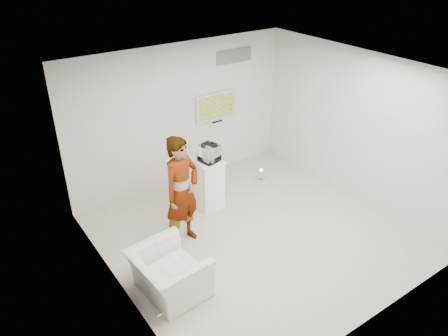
# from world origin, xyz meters

# --- Properties ---
(room) EXTENTS (5.01, 5.01, 3.00)m
(room) POSITION_xyz_m (0.00, 0.00, 1.50)
(room) COLOR #B7B2A8
(room) RESTS_ON ground
(tv) EXTENTS (1.00, 0.08, 0.60)m
(tv) POSITION_xyz_m (0.85, 2.45, 1.55)
(tv) COLOR silver
(tv) RESTS_ON room
(logo_decal) EXTENTS (0.90, 0.02, 0.30)m
(logo_decal) POSITION_xyz_m (1.35, 2.49, 2.55)
(logo_decal) COLOR slate
(logo_decal) RESTS_ON room
(person) EXTENTS (0.84, 0.67, 2.01)m
(person) POSITION_xyz_m (-1.11, 0.58, 1.01)
(person) COLOR silver
(person) RESTS_ON room
(armchair) EXTENTS (1.03, 1.16, 0.71)m
(armchair) POSITION_xyz_m (-1.93, -0.39, 0.36)
(armchair) COLOR silver
(armchair) RESTS_ON room
(pedestal) EXTENTS (0.53, 0.53, 1.01)m
(pedestal) POSITION_xyz_m (-0.12, 1.25, 0.51)
(pedestal) COLOR white
(pedestal) RESTS_ON room
(floor_uplight) EXTENTS (0.21, 0.21, 0.28)m
(floor_uplight) POSITION_xyz_m (1.35, 1.45, 0.14)
(floor_uplight) COLOR white
(floor_uplight) RESTS_ON room
(vitrine) EXTENTS (0.39, 0.39, 0.33)m
(vitrine) POSITION_xyz_m (-0.12, 1.25, 1.18)
(vitrine) COLOR white
(vitrine) RESTS_ON pedestal
(console) EXTENTS (0.06, 0.16, 0.22)m
(console) POSITION_xyz_m (-0.12, 1.25, 1.12)
(console) COLOR white
(console) RESTS_ON pedestal
(wii_remote) EXTENTS (0.09, 0.15, 0.04)m
(wii_remote) POSITION_xyz_m (-0.92, 0.80, 1.81)
(wii_remote) COLOR white
(wii_remote) RESTS_ON person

